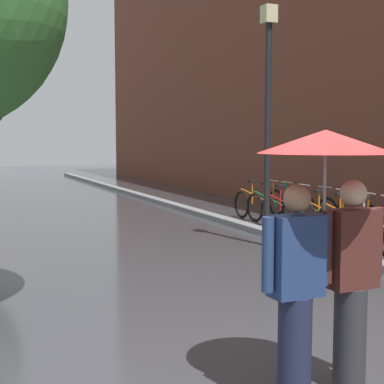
{
  "coord_description": "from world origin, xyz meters",
  "views": [
    {
      "loc": [
        -2.94,
        -4.08,
        2.02
      ],
      "look_at": [
        -0.11,
        2.59,
        1.35
      ],
      "focal_mm": 54.43,
      "sensor_mm": 36.0,
      "label": 1
    }
  ],
  "objects": [
    {
      "name": "parked_bicycle_8",
      "position": [
        4.46,
        8.93,
        0.38
      ],
      "size": [
        1.1,
        0.73,
        0.96
      ],
      "color": "black",
      "rests_on": "ground"
    },
    {
      "name": "couple_under_umbrella",
      "position": [
        -0.26,
        -0.4,
        1.35
      ],
      "size": [
        1.12,
        1.05,
        2.09
      ],
      "color": "#1E233D",
      "rests_on": "ground"
    },
    {
      "name": "parked_bicycle_3",
      "position": [
        4.39,
        5.21,
        0.38
      ],
      "size": [
        1.15,
        0.82,
        0.96
      ],
      "color": "black",
      "rests_on": "ground"
    },
    {
      "name": "kerb_strip",
      "position": [
        3.2,
        10.0,
        0.06
      ],
      "size": [
        0.3,
        36.0,
        0.12
      ],
      "primitive_type": "cube",
      "color": "slate",
      "rests_on": "ground"
    },
    {
      "name": "parked_bicycle_5",
      "position": [
        4.49,
        6.71,
        0.38
      ],
      "size": [
        1.14,
        0.79,
        0.96
      ],
      "color": "black",
      "rests_on": "ground"
    },
    {
      "name": "street_lamp_post",
      "position": [
        2.6,
        5.36,
        2.59
      ],
      "size": [
        0.24,
        0.24,
        4.44
      ],
      "color": "black",
      "rests_on": "ground"
    },
    {
      "name": "ground_plane",
      "position": [
        0.0,
        0.0,
        0.0
      ],
      "size": [
        80.0,
        80.0,
        0.0
      ],
      "primitive_type": "plane",
      "color": "#38383D"
    },
    {
      "name": "parked_bicycle_6",
      "position": [
        4.38,
        7.42,
        0.38
      ],
      "size": [
        1.11,
        0.75,
        0.96
      ],
      "color": "black",
      "rests_on": "ground"
    },
    {
      "name": "parked_bicycle_7",
      "position": [
        4.45,
        8.24,
        0.38
      ],
      "size": [
        1.13,
        0.78,
        0.96
      ],
      "color": "black",
      "rests_on": "ground"
    },
    {
      "name": "parked_bicycle_2",
      "position": [
        4.32,
        4.45,
        0.38
      ],
      "size": [
        1.11,
        0.75,
        0.96
      ],
      "color": "black",
      "rests_on": "ground"
    },
    {
      "name": "parked_bicycle_4",
      "position": [
        4.38,
        5.93,
        0.38
      ],
      "size": [
        1.12,
        0.76,
        0.96
      ],
      "color": "black",
      "rests_on": "ground"
    }
  ]
}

